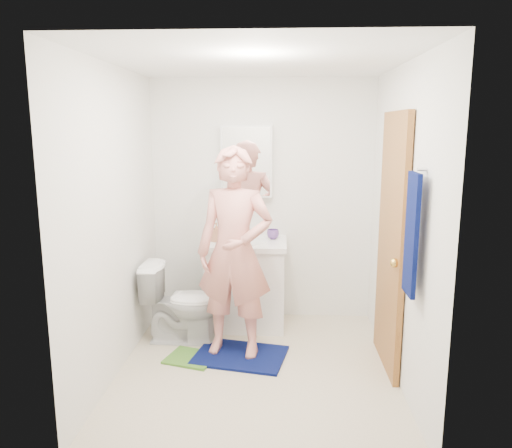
{
  "coord_description": "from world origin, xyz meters",
  "views": [
    {
      "loc": [
        0.18,
        -3.75,
        1.93
      ],
      "look_at": [
        -0.02,
        0.25,
        1.15
      ],
      "focal_mm": 35.0,
      "sensor_mm": 36.0,
      "label": 1
    }
  ],
  "objects_px": {
    "vanity_cabinet": "(246,286)",
    "man": "(235,252)",
    "soap_dispenser": "(217,232)",
    "toilet": "(183,302)",
    "medicine_cabinet": "(247,161)",
    "toothbrush_cup": "(273,234)",
    "towel": "(412,235)"
  },
  "relations": [
    {
      "from": "vanity_cabinet",
      "to": "man",
      "type": "distance_m",
      "value": 0.83
    },
    {
      "from": "man",
      "to": "soap_dispenser",
      "type": "bearing_deg",
      "value": 120.16
    },
    {
      "from": "medicine_cabinet",
      "to": "toilet",
      "type": "relative_size",
      "value": 0.96
    },
    {
      "from": "soap_dispenser",
      "to": "toilet",
      "type": "bearing_deg",
      "value": -125.29
    },
    {
      "from": "towel",
      "to": "toilet",
      "type": "distance_m",
      "value": 2.22
    },
    {
      "from": "toilet",
      "to": "man",
      "type": "height_order",
      "value": "man"
    },
    {
      "from": "vanity_cabinet",
      "to": "man",
      "type": "bearing_deg",
      "value": -93.75
    },
    {
      "from": "medicine_cabinet",
      "to": "man",
      "type": "relative_size",
      "value": 0.4
    },
    {
      "from": "vanity_cabinet",
      "to": "towel",
      "type": "bearing_deg",
      "value": -51.53
    },
    {
      "from": "toilet",
      "to": "toothbrush_cup",
      "type": "relative_size",
      "value": 6.12
    },
    {
      "from": "medicine_cabinet",
      "to": "man",
      "type": "xyz_separation_m",
      "value": [
        -0.04,
        -0.88,
        -0.7
      ]
    },
    {
      "from": "vanity_cabinet",
      "to": "toilet",
      "type": "bearing_deg",
      "value": -143.49
    },
    {
      "from": "vanity_cabinet",
      "to": "towel",
      "type": "height_order",
      "value": "towel"
    },
    {
      "from": "soap_dispenser",
      "to": "man",
      "type": "height_order",
      "value": "man"
    },
    {
      "from": "medicine_cabinet",
      "to": "towel",
      "type": "xyz_separation_m",
      "value": [
        1.18,
        -1.71,
        -0.35
      ]
    },
    {
      "from": "vanity_cabinet",
      "to": "soap_dispenser",
      "type": "height_order",
      "value": "soap_dispenser"
    },
    {
      "from": "vanity_cabinet",
      "to": "toothbrush_cup",
      "type": "xyz_separation_m",
      "value": [
        0.26,
        0.11,
        0.5
      ]
    },
    {
      "from": "medicine_cabinet",
      "to": "toothbrush_cup",
      "type": "distance_m",
      "value": 0.76
    },
    {
      "from": "medicine_cabinet",
      "to": "man",
      "type": "height_order",
      "value": "medicine_cabinet"
    },
    {
      "from": "vanity_cabinet",
      "to": "medicine_cabinet",
      "type": "relative_size",
      "value": 1.14
    },
    {
      "from": "toothbrush_cup",
      "to": "medicine_cabinet",
      "type": "bearing_deg",
      "value": 156.67
    },
    {
      "from": "vanity_cabinet",
      "to": "toothbrush_cup",
      "type": "distance_m",
      "value": 0.57
    },
    {
      "from": "medicine_cabinet",
      "to": "soap_dispenser",
      "type": "distance_m",
      "value": 0.76
    },
    {
      "from": "vanity_cabinet",
      "to": "man",
      "type": "relative_size",
      "value": 0.45
    },
    {
      "from": "vanity_cabinet",
      "to": "toothbrush_cup",
      "type": "height_order",
      "value": "toothbrush_cup"
    },
    {
      "from": "toilet",
      "to": "toothbrush_cup",
      "type": "xyz_separation_m",
      "value": [
        0.8,
        0.51,
        0.53
      ]
    },
    {
      "from": "toothbrush_cup",
      "to": "man",
      "type": "relative_size",
      "value": 0.07
    },
    {
      "from": "soap_dispenser",
      "to": "medicine_cabinet",
      "type": "bearing_deg",
      "value": 42.23
    },
    {
      "from": "vanity_cabinet",
      "to": "toilet",
      "type": "height_order",
      "value": "vanity_cabinet"
    },
    {
      "from": "toothbrush_cup",
      "to": "soap_dispenser",
      "type": "bearing_deg",
      "value": -165.78
    },
    {
      "from": "vanity_cabinet",
      "to": "soap_dispenser",
      "type": "xyz_separation_m",
      "value": [
        -0.28,
        -0.02,
        0.54
      ]
    },
    {
      "from": "towel",
      "to": "soap_dispenser",
      "type": "xyz_separation_m",
      "value": [
        -1.46,
        1.46,
        -0.31
      ]
    }
  ]
}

